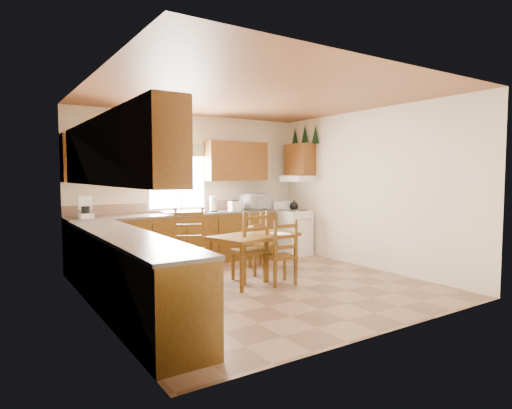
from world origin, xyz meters
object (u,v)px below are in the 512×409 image
stove (292,233)px  chair_near_left (280,252)px  dining_table (255,258)px  chair_near_right (250,246)px  microwave (256,201)px  chair_far_left (189,246)px  chair_far_right (263,241)px

stove → chair_near_left: bearing=-138.0°
dining_table → chair_near_left: bearing=-73.5°
stove → chair_near_right: bearing=-150.0°
microwave → chair_far_left: bearing=-155.3°
chair_near_right → stove: bearing=-141.6°
dining_table → chair_far_left: chair_far_left is taller
chair_near_left → chair_far_left: bearing=-29.1°
chair_near_right → chair_far_left: bearing=-22.9°
chair_near_left → chair_far_left: (-1.08, 0.79, 0.07)m
microwave → chair_far_left: (-1.99, -1.25, -0.53)m
dining_table → chair_far_left: size_ratio=1.20×
dining_table → chair_near_left: chair_near_left is taller
stove → dining_table: 2.23m
stove → chair_near_right: size_ratio=0.83×
stove → microwave: 0.97m
dining_table → chair_far_left: bearing=139.8°
dining_table → chair_far_left: (-0.87, 0.43, 0.19)m
microwave → chair_near_right: size_ratio=0.48×
chair_near_left → chair_near_right: size_ratio=0.89×
chair_near_right → chair_far_left: 0.90m
dining_table → chair_far_right: size_ratio=1.41×
chair_near_right → chair_near_left: bearing=127.4°
microwave → dining_table: bearing=-131.0°
chair_near_right → microwave: bearing=-122.7°
chair_near_right → chair_far_left: (-0.81, 0.39, 0.02)m
dining_table → chair_near_right: (-0.07, 0.04, 0.18)m
microwave → chair_near_right: 2.09m
stove → chair_near_left: size_ratio=0.93×
chair_far_left → chair_far_right: (1.50, 0.28, -0.08)m
microwave → dining_table: size_ratio=0.39×
chair_near_left → chair_far_right: (0.42, 1.07, -0.01)m
dining_table → microwave: bearing=42.7°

